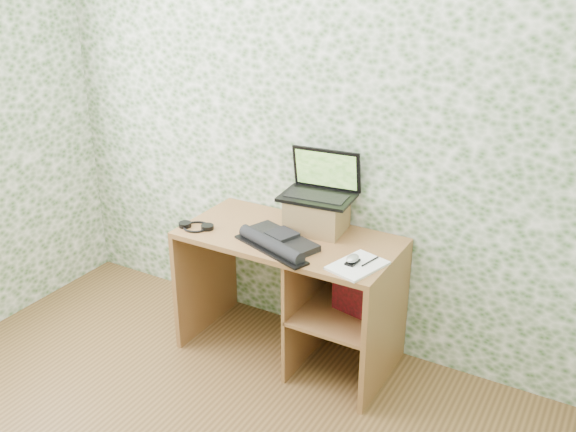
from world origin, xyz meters
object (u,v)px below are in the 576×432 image
Objects in this scene: keyboard at (277,242)px; notepad at (357,266)px; desk at (304,280)px; riser at (317,214)px; laptop at (321,186)px.

keyboard is 0.46m from notepad.
notepad is at bearing -23.96° from desk.
riser is at bearing 83.35° from desk.
notepad is at bearing -37.47° from riser.
desk is at bearing -96.65° from riser.
riser is 0.48m from notepad.
riser is 0.30m from keyboard.
laptop is (0.01, 0.16, 0.51)m from desk.
laptop reaches higher than riser.
desk is 4.28× the size of notepad.
laptop is at bearing 154.59° from notepad.
keyboard reaches higher than desk.
desk is 0.54m from laptop.
keyboard is (-0.07, -0.17, 0.29)m from desk.
keyboard is at bearing -110.58° from laptop.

